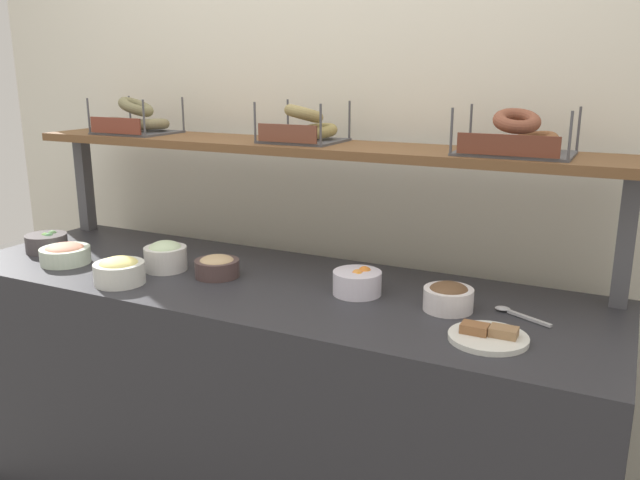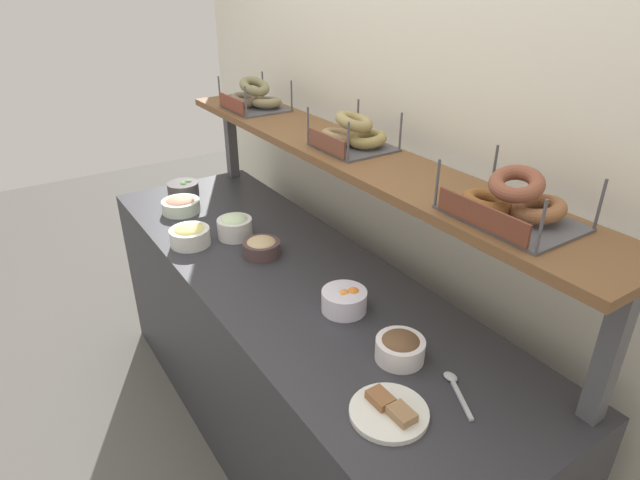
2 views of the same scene
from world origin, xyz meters
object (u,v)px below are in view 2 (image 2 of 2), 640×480
object	(u,v)px
bowl_scallion_spread	(235,226)
bagel_basket_cinnamon_raisin	(512,203)
bowl_fruit_salad	(345,300)
bowl_hummus	(261,247)
bagel_basket_everything	(352,135)
serving_plate_white	(389,411)
bowl_veggie_mix	(183,189)
serving_spoon_near_plate	(455,387)
bowl_chocolate_spread	(400,347)
bagel_basket_poppy	(254,98)
bowl_lox_spread	(181,205)
bowl_egg_salad	(190,235)

from	to	relation	value
bowl_scallion_spread	bagel_basket_cinnamon_raisin	bearing A→B (deg)	15.61
bowl_fruit_salad	bowl_hummus	bearing A→B (deg)	-174.19
bowl_fruit_salad	bagel_basket_cinnamon_raisin	size ratio (longest dim) A/B	0.45
bowl_hummus	bagel_basket_everything	xyz separation A→B (m)	(0.16, 0.31, 0.44)
serving_plate_white	bowl_veggie_mix	bearing A→B (deg)	176.91
serving_spoon_near_plate	bagel_basket_cinnamon_raisin	bearing A→B (deg)	109.38
bagel_basket_everything	serving_plate_white	bearing A→B (deg)	-29.56
bowl_chocolate_spread	bowl_veggie_mix	bearing A→B (deg)	-177.22
bowl_scallion_spread	bagel_basket_cinnamon_raisin	world-z (taller)	bagel_basket_cinnamon_raisin
bowl_scallion_spread	serving_plate_white	distance (m)	1.15
bowl_fruit_salad	serving_spoon_near_plate	world-z (taller)	bowl_fruit_salad
serving_plate_white	bowl_hummus	bearing A→B (deg)	172.25
bagel_basket_cinnamon_raisin	bagel_basket_poppy	bearing A→B (deg)	179.91
bagel_basket_cinnamon_raisin	bowl_veggie_mix	bearing A→B (deg)	-169.00
bowl_fruit_salad	bagel_basket_cinnamon_raisin	distance (m)	0.64
bowl_lox_spread	bowl_egg_salad	bearing A→B (deg)	-14.20
bowl_lox_spread	serving_plate_white	xyz separation A→B (m)	(1.52, -0.01, -0.02)
bowl_fruit_salad	bowl_egg_salad	xyz separation A→B (m)	(-0.73, -0.25, 0.00)
bowl_hummus	bowl_scallion_spread	bearing A→B (deg)	-174.57
bowl_fruit_salad	bagel_basket_everything	size ratio (longest dim) A/B	0.57
bowl_egg_salad	bagel_basket_poppy	world-z (taller)	bagel_basket_poppy
bowl_fruit_salad	bowl_scallion_spread	size ratio (longest dim) A/B	1.03
serving_plate_white	bagel_basket_cinnamon_raisin	distance (m)	0.62
bagel_basket_cinnamon_raisin	bowl_scallion_spread	bearing A→B (deg)	-164.39
bowl_veggie_mix	bagel_basket_cinnamon_raisin	distance (m)	1.75
bowl_veggie_mix	bowl_hummus	size ratio (longest dim) A/B	1.02
bowl_hummus	bowl_chocolate_spread	world-z (taller)	bowl_chocolate_spread
bowl_lox_spread	bowl_egg_salad	distance (m)	0.35
bowl_veggie_mix	bowl_egg_salad	world-z (taller)	bowl_egg_salad
bowl_egg_salad	bowl_chocolate_spread	world-z (taller)	bowl_egg_salad
bowl_hummus	bagel_basket_everything	distance (m)	0.56
bowl_veggie_mix	bagel_basket_poppy	bearing A→B (deg)	59.14
bowl_egg_salad	bagel_basket_cinnamon_raisin	world-z (taller)	bagel_basket_cinnamon_raisin
bowl_veggie_mix	bowl_hummus	bearing A→B (deg)	2.66
bowl_chocolate_spread	bagel_basket_everything	size ratio (longest dim) A/B	0.54
bowl_scallion_spread	bowl_hummus	distance (m)	0.20
bowl_scallion_spread	bagel_basket_poppy	size ratio (longest dim) A/B	0.50
bowl_egg_salad	bagel_basket_cinnamon_raisin	bearing A→B (deg)	23.39
bowl_egg_salad	serving_plate_white	size ratio (longest dim) A/B	0.80
bowl_hummus	bagel_basket_poppy	distance (m)	0.78
bowl_scallion_spread	serving_spoon_near_plate	world-z (taller)	bowl_scallion_spread
bagel_basket_poppy	bagel_basket_everything	size ratio (longest dim) A/B	1.09
bowl_veggie_mix	serving_plate_white	size ratio (longest dim) A/B	0.74
bowl_scallion_spread	serving_plate_white	xyz separation A→B (m)	(1.14, -0.11, -0.04)
bowl_fruit_salad	bowl_lox_spread	size ratio (longest dim) A/B	0.87
bowl_chocolate_spread	bagel_basket_everything	xyz separation A→B (m)	(-0.62, 0.27, 0.44)
bowl_scallion_spread	serving_plate_white	size ratio (longest dim) A/B	0.71
bowl_fruit_salad	bowl_hummus	distance (m)	0.50
bagel_basket_poppy	bagel_basket_cinnamon_raisin	size ratio (longest dim) A/B	0.86
bagel_basket_everything	bowl_veggie_mix	bearing A→B (deg)	-159.54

